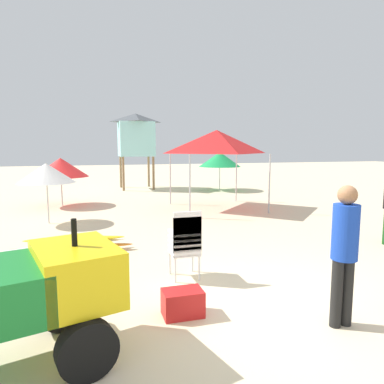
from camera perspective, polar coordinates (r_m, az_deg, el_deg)
ground at (r=5.41m, az=12.79°, el=-17.53°), size 80.00×80.00×0.00m
stacked_plastic_chairs at (r=6.01m, az=-1.05°, el=-7.71°), size 0.48×0.48×1.20m
surfboard_pile at (r=8.00m, az=-18.83°, el=-8.23°), size 2.65×0.78×0.32m
lifeguard_near_right at (r=4.77m, az=23.58°, el=-8.04°), size 0.32×0.32×1.80m
popup_canopy at (r=12.78m, az=4.01°, el=8.15°), size 2.86×2.86×2.86m
lifeguard_tower at (r=19.14m, az=-9.12°, el=9.17°), size 1.98×1.98×4.00m
beach_umbrella_left at (r=14.25m, az=-20.59°, el=3.78°), size 2.06×2.06×1.84m
beach_umbrella_mid at (r=18.23m, az=4.55°, el=5.32°), size 2.16×2.16×1.99m
beach_umbrella_far at (r=11.08m, az=-22.62°, el=2.87°), size 1.64×1.64×1.78m
cooler_box at (r=4.94m, az=-1.53°, el=-17.58°), size 0.54×0.36×0.35m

